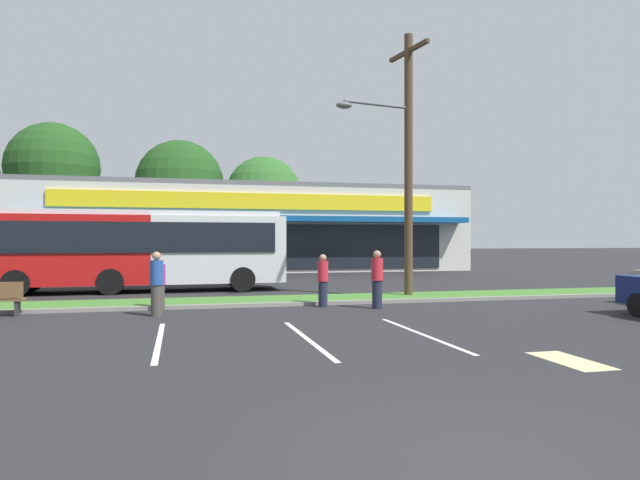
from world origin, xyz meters
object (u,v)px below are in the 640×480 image
(utility_pole, at_px, (405,156))
(pedestrian_mid, at_px, (377,279))
(pedestrian_near_bench, at_px, (160,284))
(pedestrian_far, at_px, (157,284))
(city_bus, at_px, (137,248))
(pedestrian_by_pole, at_px, (323,280))
(car_1, at_px, (9,269))
(car_5, at_px, (162,266))

(utility_pole, distance_m, pedestrian_mid, 5.36)
(pedestrian_near_bench, distance_m, pedestrian_far, 1.17)
(city_bus, distance_m, pedestrian_by_pole, 9.12)
(city_bus, xyz_separation_m, pedestrian_near_bench, (1.12, -6.62, -0.97))
(pedestrian_by_pole, bearing_deg, pedestrian_far, -115.45)
(city_bus, xyz_separation_m, pedestrian_mid, (7.50, -7.62, -0.88))
(utility_pole, xyz_separation_m, pedestrian_near_bench, (-8.40, -1.67, -4.29))
(utility_pole, xyz_separation_m, pedestrian_mid, (-2.02, -2.67, -4.19))
(pedestrian_by_pole, relative_size, pedestrian_mid, 0.93)
(utility_pole, bearing_deg, pedestrian_near_bench, -168.73)
(pedestrian_by_pole, relative_size, pedestrian_far, 0.93)
(car_1, bearing_deg, car_5, -177.41)
(utility_pole, height_order, city_bus, utility_pole)
(car_1, distance_m, pedestrian_mid, 19.08)
(pedestrian_far, bearing_deg, city_bus, 157.33)
(utility_pole, height_order, pedestrian_mid, utility_pole)
(car_1, xyz_separation_m, pedestrian_far, (7.25, -13.46, 0.16))
(car_1, bearing_deg, pedestrian_mid, 135.82)
(city_bus, relative_size, pedestrian_near_bench, 7.53)
(car_5, xyz_separation_m, pedestrian_by_pole, (5.22, -12.79, 0.06))
(pedestrian_by_pole, xyz_separation_m, pedestrian_mid, (1.49, -0.82, 0.06))
(car_1, xyz_separation_m, pedestrian_by_pole, (12.19, -12.47, 0.10))
(car_1, xyz_separation_m, pedestrian_near_bench, (7.30, -12.30, 0.07))
(car_1, height_order, pedestrian_near_bench, pedestrian_near_bench)
(pedestrian_near_bench, relative_size, pedestrian_mid, 0.89)
(utility_pole, distance_m, city_bus, 11.23)
(car_5, xyz_separation_m, pedestrian_mid, (6.71, -13.61, 0.13))
(pedestrian_near_bench, height_order, pedestrian_mid, pedestrian_mid)
(car_1, relative_size, car_5, 1.06)
(city_bus, height_order, pedestrian_near_bench, city_bus)
(pedestrian_far, bearing_deg, car_5, 150.66)
(pedestrian_near_bench, xyz_separation_m, pedestrian_by_pole, (4.89, -0.17, 0.03))
(utility_pole, bearing_deg, car_1, 145.90)
(car_1, xyz_separation_m, pedestrian_mid, (13.68, -13.29, 0.16))
(utility_pole, height_order, car_1, utility_pole)
(car_1, bearing_deg, pedestrian_far, 118.30)
(car_1, distance_m, pedestrian_by_pole, 17.44)
(utility_pole, relative_size, city_bus, 0.80)
(pedestrian_mid, bearing_deg, pedestrian_far, 108.91)
(city_bus, height_order, pedestrian_mid, city_bus)
(city_bus, bearing_deg, car_1, 136.39)
(pedestrian_near_bench, bearing_deg, city_bus, -175.96)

